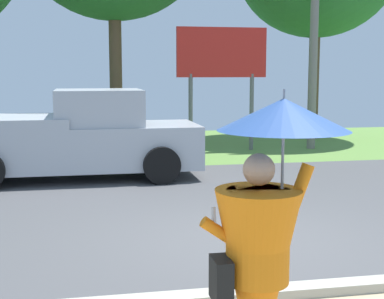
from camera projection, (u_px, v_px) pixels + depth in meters
ground_plane at (195, 196)px, 10.50m from camera, size 40.00×22.00×0.20m
monk_pedestrian at (262, 245)px, 3.88m from camera, size 1.03×0.90×2.13m
pickup_truck at (77, 137)px, 11.93m from camera, size 5.20×2.28×1.88m
utility_pole at (314, 40)px, 16.26m from camera, size 1.80×0.24×6.01m
roadside_billboard at (222, 61)px, 15.90m from camera, size 2.60×0.12×3.50m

